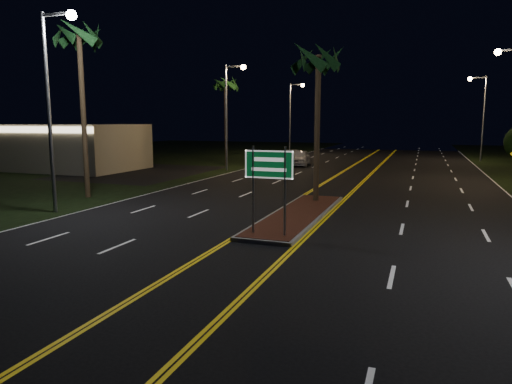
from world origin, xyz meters
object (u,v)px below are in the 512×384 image
at_px(streetlight_right_far, 480,108).
at_px(streetlight_left_mid, 230,105).
at_px(car_far, 292,155).
at_px(median_island, 298,214).
at_px(palm_left_near, 79,37).
at_px(car_near, 300,156).
at_px(highway_sign, 269,173).
at_px(streetlight_left_far, 293,110).
at_px(streetlight_left_near, 54,89).
at_px(commercial_building, 56,147).
at_px(palm_left_far, 226,84).
at_px(palm_median, 318,59).

bearing_deg(streetlight_right_far, streetlight_left_mid, -139.70).
bearing_deg(car_far, median_island, -74.77).
bearing_deg(palm_left_near, car_near, 74.20).
xyz_separation_m(median_island, car_far, (-7.73, 26.35, 0.68)).
xyz_separation_m(streetlight_right_far, car_far, (-18.34, -8.65, -4.89)).
bearing_deg(palm_left_near, median_island, -4.57).
distance_m(highway_sign, streetlight_left_mid, 23.93).
relative_size(streetlight_right_far, car_near, 1.68).
bearing_deg(palm_left_near, streetlight_right_far, 55.79).
relative_size(streetlight_left_mid, streetlight_left_far, 1.00).
bearing_deg(streetlight_left_near, commercial_building, 133.90).
bearing_deg(car_far, highway_sign, -76.93).
xyz_separation_m(streetlight_left_mid, streetlight_left_far, (0.00, 20.00, 0.00)).
bearing_deg(palm_left_far, commercial_building, -148.75).
relative_size(median_island, streetlight_left_mid, 1.14).
bearing_deg(highway_sign, car_far, 104.20).
height_order(median_island, commercial_building, commercial_building).
height_order(streetlight_left_near, streetlight_right_far, same).
height_order(streetlight_left_mid, palm_median, streetlight_left_mid).
distance_m(median_island, streetlight_left_mid, 20.80).
distance_m(streetlight_left_near, palm_left_near, 5.36).
bearing_deg(highway_sign, streetlight_left_near, 173.53).
xyz_separation_m(palm_median, car_near, (-6.14, 19.99, -6.38)).
height_order(commercial_building, palm_left_far, palm_left_far).
distance_m(palm_median, car_far, 24.98).
bearing_deg(palm_left_far, car_far, 46.52).
height_order(streetlight_right_far, palm_left_near, palm_left_near).
height_order(palm_median, car_far, palm_median).
xyz_separation_m(streetlight_left_mid, palm_left_far, (-2.19, 4.00, 2.09)).
height_order(streetlight_left_mid, streetlight_left_far, same).
bearing_deg(highway_sign, streetlight_left_mid, 116.59).
relative_size(streetlight_right_far, palm_left_far, 1.02).
height_order(palm_left_near, car_far, palm_left_near).
bearing_deg(streetlight_left_far, palm_left_far, -97.78).
xyz_separation_m(highway_sign, palm_left_near, (-12.50, 5.20, 6.28)).
bearing_deg(car_near, highway_sign, -83.93).
bearing_deg(streetlight_right_far, median_island, -106.87).
bearing_deg(palm_left_near, streetlight_left_near, -64.74).
bearing_deg(palm_median, streetlight_right_far, 71.38).
relative_size(median_island, car_near, 1.91).
distance_m(highway_sign, car_near, 28.40).
bearing_deg(palm_left_near, commercial_building, 138.39).
height_order(streetlight_left_far, car_far, streetlight_left_far).
bearing_deg(car_far, streetlight_left_mid, -108.27).
bearing_deg(car_far, streetlight_right_far, 24.13).
xyz_separation_m(highway_sign, streetlight_left_mid, (-10.61, 21.20, 3.25)).
distance_m(streetlight_left_mid, car_far, 10.93).
height_order(highway_sign, streetlight_left_far, streetlight_left_far).
bearing_deg(palm_median, median_island, -90.00).
bearing_deg(streetlight_right_far, commercial_building, -148.99).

